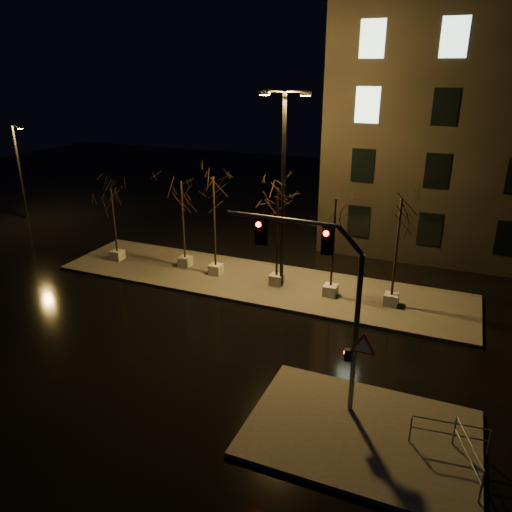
% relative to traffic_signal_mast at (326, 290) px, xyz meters
% --- Properties ---
extents(ground, '(90.00, 90.00, 0.00)m').
position_rel_traffic_signal_mast_xyz_m(ground, '(-5.91, 2.55, -4.27)').
color(ground, black).
rests_on(ground, ground).
extents(median, '(22.00, 5.00, 0.15)m').
position_rel_traffic_signal_mast_xyz_m(median, '(-5.91, 8.55, -4.20)').
color(median, '#4A4642').
rests_on(median, ground).
extents(sidewalk_corner, '(7.00, 5.00, 0.15)m').
position_rel_traffic_signal_mast_xyz_m(sidewalk_corner, '(1.59, -0.95, -4.20)').
color(sidewalk_corner, '#4A4642').
rests_on(sidewalk_corner, ground).
extents(tree_0, '(1.80, 1.80, 4.35)m').
position_rel_traffic_signal_mast_xyz_m(tree_0, '(-14.63, 8.23, -0.82)').
color(tree_0, beige).
rests_on(tree_0, median).
extents(tree_1, '(1.80, 1.80, 5.01)m').
position_rel_traffic_signal_mast_xyz_m(tree_1, '(-10.45, 8.87, -0.32)').
color(tree_1, beige).
rests_on(tree_1, median).
extents(tree_2, '(1.80, 1.80, 5.49)m').
position_rel_traffic_signal_mast_xyz_m(tree_2, '(-8.32, 8.50, 0.04)').
color(tree_2, beige).
rests_on(tree_2, median).
extents(tree_3, '(1.80, 1.80, 5.24)m').
position_rel_traffic_signal_mast_xyz_m(tree_3, '(-4.77, 8.47, -0.14)').
color(tree_3, beige).
rests_on(tree_3, median).
extents(tree_4, '(1.80, 1.80, 5.05)m').
position_rel_traffic_signal_mast_xyz_m(tree_4, '(-1.85, 8.26, -0.29)').
color(tree_4, beige).
rests_on(tree_4, median).
extents(tree_5, '(1.80, 1.80, 5.31)m').
position_rel_traffic_signal_mast_xyz_m(tree_5, '(1.07, 8.36, -0.09)').
color(tree_5, beige).
rests_on(tree_5, median).
extents(traffic_signal_mast, '(5.14, 0.26, 6.28)m').
position_rel_traffic_signal_mast_xyz_m(traffic_signal_mast, '(0.00, 0.00, 0.00)').
color(traffic_signal_mast, '#5A5D62').
rests_on(traffic_signal_mast, sidewalk_corner).
extents(streetlight_main, '(2.41, 0.47, 9.62)m').
position_rel_traffic_signal_mast_xyz_m(streetlight_main, '(-4.49, 8.40, 1.42)').
color(streetlight_main, black).
rests_on(streetlight_main, median).
extents(streetlight_far, '(1.34, 0.51, 6.89)m').
position_rel_traffic_signal_mast_xyz_m(streetlight_far, '(-26.48, 12.91, -0.48)').
color(streetlight_far, black).
rests_on(streetlight_far, ground).
extents(guard_rail_a, '(2.20, 0.28, 0.96)m').
position_rel_traffic_signal_mast_xyz_m(guard_rail_a, '(4.09, -0.74, -3.50)').
color(guard_rail_a, '#5A5D62').
rests_on(guard_rail_a, sidewalk_corner).
extents(guard_rail_b, '(0.78, 2.07, 1.04)m').
position_rel_traffic_signal_mast_xyz_m(guard_rail_b, '(4.59, -1.48, -3.45)').
color(guard_rail_b, '#5A5D62').
rests_on(guard_rail_b, sidewalk_corner).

